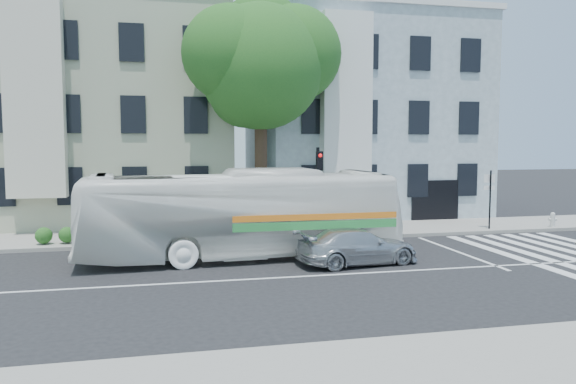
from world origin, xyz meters
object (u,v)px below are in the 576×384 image
object	(u,v)px
traffic_signal	(318,181)
fire_hydrant	(553,219)
sedan	(358,246)
bus	(242,214)

from	to	relation	value
traffic_signal	fire_hydrant	world-z (taller)	traffic_signal
sedan	traffic_signal	world-z (taller)	traffic_signal
bus	sedan	bearing A→B (deg)	-120.80
sedan	fire_hydrant	world-z (taller)	sedan
sedan	fire_hydrant	bearing A→B (deg)	-74.40
traffic_signal	sedan	bearing A→B (deg)	-90.39
traffic_signal	fire_hydrant	bearing A→B (deg)	0.75
traffic_signal	fire_hydrant	distance (m)	11.83
bus	fire_hydrant	size ratio (longest dim) A/B	16.31
traffic_signal	fire_hydrant	xyz separation A→B (m)	(11.65, 0.37, -2.03)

